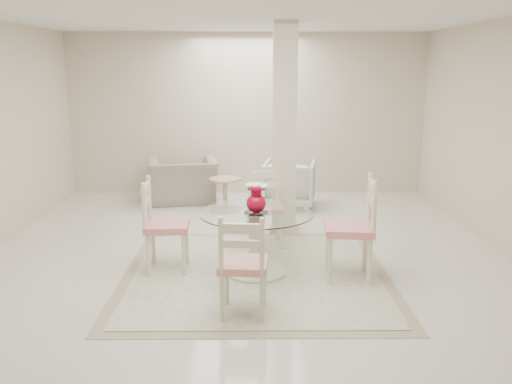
{
  "coord_description": "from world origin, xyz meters",
  "views": [
    {
      "loc": [
        0.07,
        -5.69,
        2.15
      ],
      "look_at": [
        0.12,
        -0.11,
        0.85
      ],
      "focal_mm": 38.0,
      "sensor_mm": 36.0,
      "label": 1
    }
  ],
  "objects_px": {
    "red_vase": "(256,198)",
    "recliner_taupe": "(183,180)",
    "armchair_white": "(289,184)",
    "dining_chair_west": "(160,218)",
    "dining_chair_south": "(243,259)",
    "dining_chair_east": "(357,220)",
    "side_table": "(225,196)",
    "dining_table": "(256,243)",
    "dining_chair_north": "(265,201)",
    "column": "(284,130)"
  },
  "relations": [
    {
      "from": "dining_chair_north",
      "to": "dining_chair_east",
      "type": "bearing_deg",
      "value": -54.97
    },
    {
      "from": "dining_chair_north",
      "to": "recliner_taupe",
      "type": "relative_size",
      "value": 0.97
    },
    {
      "from": "dining_chair_south",
      "to": "column",
      "type": "bearing_deg",
      "value": -96.38
    },
    {
      "from": "red_vase",
      "to": "side_table",
      "type": "bearing_deg",
      "value": 99.77
    },
    {
      "from": "red_vase",
      "to": "dining_chair_west",
      "type": "relative_size",
      "value": 0.28
    },
    {
      "from": "column",
      "to": "side_table",
      "type": "relative_size",
      "value": 5.36
    },
    {
      "from": "dining_chair_south",
      "to": "recliner_taupe",
      "type": "xyz_separation_m",
      "value": [
        -1.03,
        4.19,
        -0.2
      ]
    },
    {
      "from": "column",
      "to": "dining_table",
      "type": "distance_m",
      "value": 1.93
    },
    {
      "from": "dining_table",
      "to": "side_table",
      "type": "height_order",
      "value": "dining_table"
    },
    {
      "from": "column",
      "to": "side_table",
      "type": "bearing_deg",
      "value": 129.8
    },
    {
      "from": "dining_chair_east",
      "to": "armchair_white",
      "type": "xyz_separation_m",
      "value": [
        -0.48,
        3.0,
        -0.27
      ]
    },
    {
      "from": "dining_chair_east",
      "to": "dining_chair_south",
      "type": "relative_size",
      "value": 1.15
    },
    {
      "from": "dining_table",
      "to": "red_vase",
      "type": "xyz_separation_m",
      "value": [
        0.0,
        0.0,
        0.48
      ]
    },
    {
      "from": "dining_table",
      "to": "recliner_taupe",
      "type": "relative_size",
      "value": 1.09
    },
    {
      "from": "dining_chair_north",
      "to": "recliner_taupe",
      "type": "distance_m",
      "value": 2.52
    },
    {
      "from": "dining_table",
      "to": "side_table",
      "type": "distance_m",
      "value": 2.64
    },
    {
      "from": "side_table",
      "to": "dining_chair_south",
      "type": "bearing_deg",
      "value": -84.88
    },
    {
      "from": "dining_chair_east",
      "to": "dining_chair_west",
      "type": "relative_size",
      "value": 1.07
    },
    {
      "from": "dining_chair_north",
      "to": "armchair_white",
      "type": "relative_size",
      "value": 1.32
    },
    {
      "from": "armchair_white",
      "to": "dining_chair_south",
      "type": "bearing_deg",
      "value": 89.69
    },
    {
      "from": "column",
      "to": "dining_chair_east",
      "type": "relative_size",
      "value": 2.26
    },
    {
      "from": "dining_chair_west",
      "to": "dining_chair_south",
      "type": "distance_m",
      "value": 1.44
    },
    {
      "from": "side_table",
      "to": "dining_chair_west",
      "type": "bearing_deg",
      "value": -102.86
    },
    {
      "from": "dining_chair_north",
      "to": "dining_chair_west",
      "type": "xyz_separation_m",
      "value": [
        -1.13,
        -0.89,
        0.04
      ]
    },
    {
      "from": "dining_chair_north",
      "to": "dining_chair_south",
      "type": "bearing_deg",
      "value": -100.25
    },
    {
      "from": "column",
      "to": "dining_table",
      "type": "height_order",
      "value": "column"
    },
    {
      "from": "dining_table",
      "to": "column",
      "type": "bearing_deg",
      "value": 76.74
    },
    {
      "from": "dining_chair_east",
      "to": "armchair_white",
      "type": "height_order",
      "value": "dining_chair_east"
    },
    {
      "from": "column",
      "to": "side_table",
      "type": "height_order",
      "value": "column"
    },
    {
      "from": "column",
      "to": "red_vase",
      "type": "distance_m",
      "value": 1.73
    },
    {
      "from": "red_vase",
      "to": "armchair_white",
      "type": "relative_size",
      "value": 0.39
    },
    {
      "from": "red_vase",
      "to": "dining_chair_west",
      "type": "xyz_separation_m",
      "value": [
        -1.02,
        0.11,
        -0.24
      ]
    },
    {
      "from": "red_vase",
      "to": "dining_table",
      "type": "bearing_deg",
      "value": -95.71
    },
    {
      "from": "dining_table",
      "to": "dining_chair_south",
      "type": "xyz_separation_m",
      "value": [
        -0.12,
        -1.01,
        0.2
      ]
    },
    {
      "from": "dining_chair_west",
      "to": "recliner_taupe",
      "type": "bearing_deg",
      "value": 0.48
    },
    {
      "from": "red_vase",
      "to": "recliner_taupe",
      "type": "xyz_separation_m",
      "value": [
        -1.16,
        3.18,
        -0.48
      ]
    },
    {
      "from": "dining_table",
      "to": "red_vase",
      "type": "relative_size",
      "value": 3.79
    },
    {
      "from": "dining_table",
      "to": "side_table",
      "type": "xyz_separation_m",
      "value": [
        -0.45,
        2.6,
        -0.11
      ]
    },
    {
      "from": "dining_table",
      "to": "dining_chair_west",
      "type": "bearing_deg",
      "value": 173.51
    },
    {
      "from": "recliner_taupe",
      "to": "armchair_white",
      "type": "bearing_deg",
      "value": 160.2
    },
    {
      "from": "side_table",
      "to": "dining_table",
      "type": "bearing_deg",
      "value": -80.25
    },
    {
      "from": "red_vase",
      "to": "dining_chair_west",
      "type": "distance_m",
      "value": 1.05
    },
    {
      "from": "dining_chair_east",
      "to": "side_table",
      "type": "height_order",
      "value": "dining_chair_east"
    },
    {
      "from": "red_vase",
      "to": "armchair_white",
      "type": "bearing_deg",
      "value": 79.27
    },
    {
      "from": "side_table",
      "to": "dining_chair_east",
      "type": "bearing_deg",
      "value": -61.73
    },
    {
      "from": "dining_table",
      "to": "dining_chair_north",
      "type": "distance_m",
      "value": 1.04
    },
    {
      "from": "dining_chair_west",
      "to": "dining_chair_south",
      "type": "height_order",
      "value": "dining_chair_west"
    },
    {
      "from": "dining_table",
      "to": "dining_chair_east",
      "type": "height_order",
      "value": "dining_chair_east"
    },
    {
      "from": "dining_chair_east",
      "to": "dining_chair_south",
      "type": "bearing_deg",
      "value": -46.92
    },
    {
      "from": "dining_chair_north",
      "to": "dining_chair_south",
      "type": "height_order",
      "value": "dining_chair_north"
    }
  ]
}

